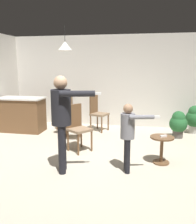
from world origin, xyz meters
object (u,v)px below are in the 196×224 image
Objects in this scene: dining_chair_by_counter at (77,126)px; dining_chair_centre_back at (97,111)px; side_table_by_couch at (162,146)px; person_child at (128,130)px; dining_chair_spare at (67,110)px; spare_remote_on_table at (163,136)px; kitchen_counter at (22,114)px; person_adult at (62,114)px; potted_plant_by_wall at (178,123)px; potted_plant_corner at (195,118)px; dining_chair_near_wall at (69,118)px.

dining_chair_by_counter is 1.00× the size of dining_chair_centre_back.
person_child reaches higher than side_table_by_couch.
person_child is 1.20× the size of dining_chair_centre_back.
dining_chair_spare is 3.37m from spare_remote_on_table.
person_adult reaches higher than kitchen_counter.
spare_remote_on_table is (3.71, -1.65, 0.06)m from kitchen_counter.
dining_chair_centre_back is at bearing 13.07° from kitchen_counter.
person_child is (-0.60, -0.51, 0.42)m from side_table_by_couch.
potted_plant_by_wall is (0.51, 1.80, 0.05)m from side_table_by_couch.
person_child is 3.28m from potted_plant_corner.
potted_plant_by_wall is at bearing 124.50° from person_adult.
person_child reaches higher than dining_chair_spare.
potted_plant_by_wall is at bearing 140.76° from person_child.
person_adult is at bearing 4.89° from dining_chair_near_wall.
potted_plant_corner is at bearing -91.14° from dining_chair_spare.
person_adult reaches higher than dining_chair_near_wall.
dining_chair_near_wall is 1.00× the size of dining_chair_spare.
potted_plant_by_wall is at bearing 74.20° from side_table_by_couch.
potted_plant_by_wall is (2.25, 1.40, -0.17)m from dining_chair_by_counter.
kitchen_counter is 1.25m from dining_chair_spare.
person_child is 2.58m from potted_plant_by_wall.
person_child is at bearing 86.06° from person_adult.
dining_chair_spare is at bearing -177.24° from person_adult.
dining_chair_spare is at bearing 24.69° from kitchen_counter.
dining_chair_near_wall is at bearing -7.56° from dining_chair_centre_back.
spare_remote_on_table is (-0.49, -1.82, 0.16)m from potted_plant_by_wall.
person_child is at bearing 42.58° from dining_chair_centre_back.
kitchen_counter is 1.26× the size of dining_chair_spare.
dining_chair_near_wall is 2.76m from potted_plant_by_wall.
potted_plant_corner is at bearing 48.22° from potted_plant_by_wall.
side_table_by_couch is 0.89m from person_child.
potted_plant_by_wall is 5.30× the size of spare_remote_on_table.
dining_chair_centre_back is 1.32× the size of potted_plant_corner.
person_adult is 1.20m from dining_chair_by_counter.
potted_plant_by_wall is at bearing -131.78° from potted_plant_corner.
person_adult is 1.66× the size of dining_chair_near_wall.
person_adult is 3.39m from potted_plant_by_wall.
dining_chair_by_counter is at bearing 167.20° from side_table_by_couch.
dining_chair_near_wall is 1.45× the size of potted_plant_by_wall.
dining_chair_centre_back reaches higher than side_table_by_couch.
kitchen_counter is 2.10m from dining_chair_centre_back.
spare_remote_on_table is at bearing -52.75° from side_table_by_couch.
person_child is 1.20× the size of dining_chair_by_counter.
side_table_by_couch is 0.52× the size of dining_chair_near_wall.
side_table_by_couch is 1.96m from person_adult.
dining_chair_by_counter reaches higher than kitchen_counter.
person_adult is at bearing -93.36° from person_child.
kitchen_counter is at bearing -138.09° from person_child.
dining_chair_centre_back is 7.69× the size of spare_remote_on_table.
dining_chair_by_counter is (-0.05, 1.10, -0.48)m from person_adult.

